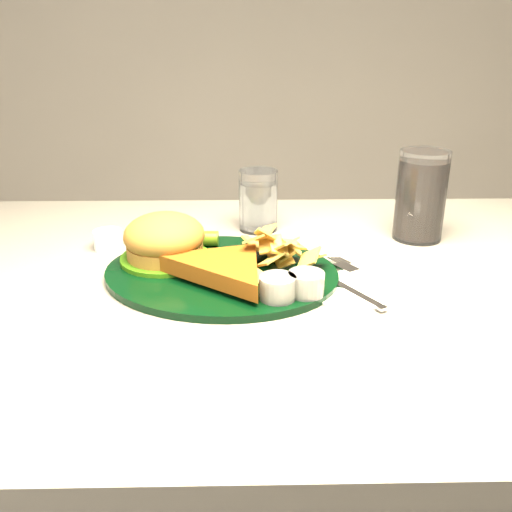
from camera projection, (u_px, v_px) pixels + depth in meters
The scene contains 6 objects.
table at pixel (264, 479), 0.97m from camera, with size 1.20×0.80×0.75m, color gray, non-canonical shape.
dinner_plate at pixel (221, 252), 0.82m from camera, with size 0.34×0.28×0.08m, color black, non-canonical shape.
water_glass at pixel (258, 200), 1.01m from camera, with size 0.07×0.07×0.11m, color white.
cola_glass at pixel (421, 196), 0.96m from camera, with size 0.08×0.08×0.15m, color black.
fork_napkin at pixel (351, 288), 0.79m from camera, with size 0.13×0.16×0.01m, color white, non-canonical shape.
ramekin at pixel (108, 240), 0.93m from camera, with size 0.05×0.05×0.03m, color white.
Camera 1 is at (-0.03, -0.75, 1.09)m, focal length 40.00 mm.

